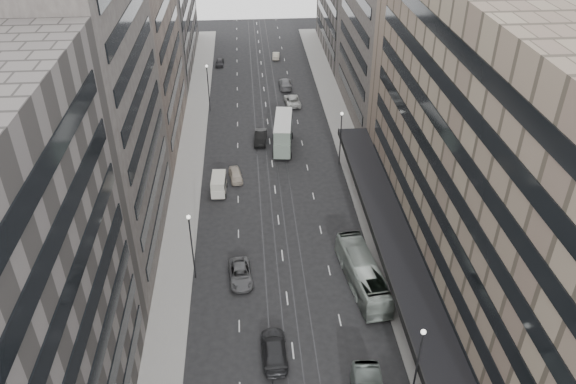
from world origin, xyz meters
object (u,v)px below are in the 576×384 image
object	(u,v)px
bus_far	(363,273)
double_decker	(283,133)
sedan_2	(240,274)
panel_van	(219,184)

from	to	relation	value
bus_far	double_decker	world-z (taller)	double_decker
double_decker	sedan_2	distance (m)	30.18
bus_far	double_decker	xyz separation A→B (m)	(-6.17, 31.34, 0.96)
bus_far	panel_van	xyz separation A→B (m)	(-15.63, 19.40, -0.25)
double_decker	bus_far	bearing A→B (deg)	-72.30
double_decker	sedan_2	xyz separation A→B (m)	(-6.75, -29.35, -1.87)
double_decker	sedan_2	world-z (taller)	double_decker
panel_van	sedan_2	distance (m)	17.63
panel_van	double_decker	bearing A→B (deg)	54.21
bus_far	sedan_2	xyz separation A→B (m)	(-12.92, 1.99, -0.91)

